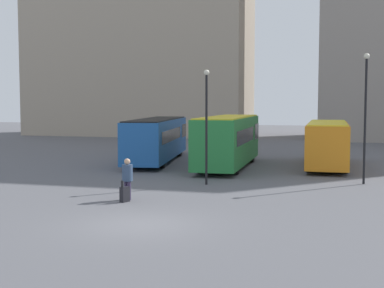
# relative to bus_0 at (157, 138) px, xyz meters

# --- Properties ---
(ground_plane) EXTENTS (160.00, 160.00, 0.00)m
(ground_plane) POSITION_rel_bus_0_xyz_m (5.79, -18.58, -1.64)
(ground_plane) COLOR #56565B
(bus_0) EXTENTS (4.20, 12.28, 2.99)m
(bus_0) POSITION_rel_bus_0_xyz_m (0.00, 0.00, 0.00)
(bus_0) COLOR #1E56A3
(bus_0) RESTS_ON ground_plane
(bus_1) EXTENTS (2.77, 10.61, 3.24)m
(bus_1) POSITION_rel_bus_0_xyz_m (5.47, -2.01, 0.12)
(bus_1) COLOR #237A38
(bus_1) RESTS_ON ground_plane
(bus_2) EXTENTS (2.61, 9.66, 2.87)m
(bus_2) POSITION_rel_bus_0_xyz_m (11.56, -0.17, -0.08)
(bus_2) COLOR orange
(bus_2) RESTS_ON ground_plane
(traveler) EXTENTS (0.58, 0.58, 1.76)m
(traveler) POSITION_rel_bus_0_xyz_m (3.63, -14.40, -0.59)
(traveler) COLOR #382D4C
(traveler) RESTS_ON ground_plane
(suitcase) EXTENTS (0.34, 0.46, 0.91)m
(suitcase) POSITION_rel_bus_0_xyz_m (3.71, -14.91, -1.32)
(suitcase) COLOR black
(suitcase) RESTS_ON ground_plane
(lamp_post_0) EXTENTS (0.28, 0.28, 5.74)m
(lamp_post_0) POSITION_rel_bus_0_xyz_m (5.85, -9.44, 1.73)
(lamp_post_0) COLOR black
(lamp_post_0) RESTS_ON ground_plane
(lamp_post_1) EXTENTS (0.28, 0.28, 6.55)m
(lamp_post_1) POSITION_rel_bus_0_xyz_m (13.49, -7.20, 2.15)
(lamp_post_1) COLOR black
(lamp_post_1) RESTS_ON ground_plane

